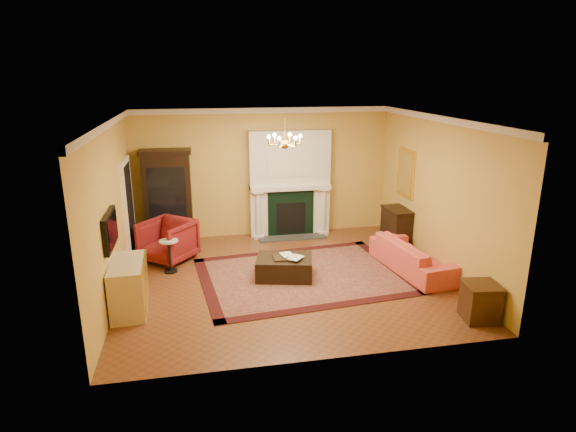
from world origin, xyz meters
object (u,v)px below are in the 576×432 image
object	(u,v)px
wingback_armchair	(168,239)
leather_ottoman	(284,267)
console_table	(397,228)
pedestal_table	(170,254)
commode	(129,287)
china_cabinet	(168,199)
coral_sofa	(414,251)
end_table	(480,303)

from	to	relation	value
wingback_armchair	leather_ottoman	world-z (taller)	wingback_armchair
leather_ottoman	console_table	bearing A→B (deg)	36.42
console_table	leather_ottoman	xyz separation A→B (m)	(-2.78, -1.20, -0.22)
pedestal_table	commode	bearing A→B (deg)	-111.42
pedestal_table	wingback_armchair	bearing A→B (deg)	95.45
pedestal_table	commode	xyz separation A→B (m)	(-0.59, -1.49, 0.04)
china_cabinet	leather_ottoman	world-z (taller)	china_cabinet
wingback_armchair	commode	distance (m)	2.18
commode	leather_ottoman	distance (m)	2.86
console_table	pedestal_table	bearing A→B (deg)	-178.16
china_cabinet	console_table	world-z (taller)	china_cabinet
coral_sofa	leather_ottoman	size ratio (longest dim) A/B	2.00
wingback_armchair	leather_ottoman	size ratio (longest dim) A/B	0.92
console_table	leather_ottoman	bearing A→B (deg)	-160.81
pedestal_table	console_table	xyz separation A→B (m)	(4.92, 0.52, 0.04)
coral_sofa	commode	bearing A→B (deg)	89.22
wingback_armchair	coral_sofa	bearing A→B (deg)	22.21
china_cabinet	wingback_armchair	distance (m)	1.25
pedestal_table	coral_sofa	bearing A→B (deg)	-10.21
china_cabinet	coral_sofa	bearing A→B (deg)	-27.24
end_table	console_table	bearing A→B (deg)	88.99
console_table	end_table	bearing A→B (deg)	-95.18
wingback_armchair	pedestal_table	size ratio (longest dim) A/B	1.46
china_cabinet	end_table	xyz separation A→B (m)	(4.92, -4.63, -0.74)
pedestal_table	console_table	bearing A→B (deg)	6.01
end_table	console_table	xyz separation A→B (m)	(0.06, 3.40, 0.14)
leather_ottoman	pedestal_table	bearing A→B (deg)	175.42
end_table	leather_ottoman	bearing A→B (deg)	141.00
commode	console_table	xyz separation A→B (m)	(5.51, 2.01, 0.01)
wingback_armchair	pedestal_table	xyz separation A→B (m)	(0.06, -0.62, -0.10)
china_cabinet	end_table	size ratio (longest dim) A/B	3.55
coral_sofa	end_table	world-z (taller)	coral_sofa
end_table	leather_ottoman	distance (m)	3.50
china_cabinet	coral_sofa	distance (m)	5.44
commode	coral_sofa	world-z (taller)	commode
china_cabinet	end_table	world-z (taller)	china_cabinet
wingback_armchair	commode	size ratio (longest dim) A/B	0.85
commode	pedestal_table	bearing A→B (deg)	66.49
console_table	coral_sofa	bearing A→B (deg)	-104.01
china_cabinet	leather_ottoman	bearing A→B (deg)	-46.44
wingback_armchair	leather_ottoman	distance (m)	2.57
china_cabinet	commode	distance (m)	3.34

